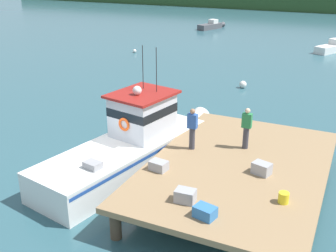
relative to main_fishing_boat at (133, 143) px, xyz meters
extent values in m
plane|color=#2D5660|center=(-0.31, -0.36, -1.01)|extent=(200.00, 200.00, 0.00)
cylinder|color=#4C3D2D|center=(1.89, -4.46, -0.51)|extent=(0.36, 0.36, 1.00)
cylinder|color=#4C3D2D|center=(1.89, 3.74, -0.51)|extent=(0.36, 0.36, 1.00)
cylinder|color=#4C3D2D|center=(7.09, 3.74, -0.51)|extent=(0.36, 0.36, 1.00)
cube|color=#937551|center=(4.49, -0.36, 0.09)|extent=(6.00, 9.00, 0.20)
cube|color=white|center=(-0.11, -0.55, -0.46)|extent=(4.03, 8.34, 1.10)
cone|color=white|center=(0.85, 4.25, -0.46)|extent=(1.43, 1.98, 1.10)
cube|color=#234C9E|center=(-0.11, -0.55, -0.01)|extent=(4.02, 8.18, 0.12)
cube|color=white|center=(-0.11, -0.55, 0.15)|extent=(4.07, 8.34, 0.12)
cube|color=silver|center=(0.12, 0.62, 0.99)|extent=(2.30, 2.53, 1.80)
cube|color=black|center=(0.12, 0.62, 1.31)|extent=(2.32, 2.55, 0.36)
cube|color=maroon|center=(0.12, 0.62, 1.94)|extent=(2.59, 2.87, 0.10)
sphere|color=white|center=(0.07, 0.33, 2.17)|extent=(0.36, 0.36, 0.36)
cylinder|color=black|center=(-0.12, 1.18, 2.89)|extent=(0.03, 0.03, 1.80)
cylinder|color=black|center=(0.57, 1.04, 2.89)|extent=(0.03, 0.03, 1.80)
cube|color=#939399|center=(-0.01, -2.82, 0.27)|extent=(0.67, 0.55, 0.36)
torus|color=orange|center=(-1.06, -3.22, 0.15)|extent=(0.66, 0.66, 0.12)
torus|color=#EA5119|center=(-0.10, -0.49, 0.99)|extent=(0.55, 0.20, 0.54)
cube|color=#3370B2|center=(4.56, -3.93, 0.36)|extent=(0.68, 0.56, 0.34)
cube|color=#9E9EA3|center=(2.11, -1.93, 0.36)|extent=(0.66, 0.52, 0.33)
cube|color=#9E9EA3|center=(5.40, -0.70, 0.40)|extent=(0.70, 0.59, 0.41)
cube|color=#9E9EA3|center=(3.74, -3.41, 0.39)|extent=(0.63, 0.48, 0.39)
cylinder|color=yellow|center=(6.43, -2.22, 0.36)|extent=(0.32, 0.32, 0.34)
cylinder|color=#383842|center=(2.50, 0.17, 0.62)|extent=(0.22, 0.22, 0.86)
cube|color=#2D56A8|center=(2.50, 0.17, 1.33)|extent=(0.36, 0.22, 0.56)
sphere|color=#9E7051|center=(2.50, 0.17, 1.72)|extent=(0.20, 0.20, 0.20)
cylinder|color=#383842|center=(4.34, 1.10, 0.62)|extent=(0.22, 0.22, 0.86)
cube|color=#287F47|center=(4.34, 1.10, 1.33)|extent=(0.36, 0.22, 0.56)
sphere|color=beige|center=(4.34, 1.10, 1.72)|extent=(0.20, 0.20, 0.20)
cube|color=white|center=(5.22, 27.45, -0.68)|extent=(2.71, 3.74, 0.66)
cube|color=silver|center=(5.51, 28.01, -0.10)|extent=(1.24, 1.23, 0.49)
cube|color=#4C4C51|center=(-9.43, 35.49, -0.69)|extent=(2.25, 3.63, 0.63)
cone|color=#4C4C51|center=(-8.67, 37.52, -0.69)|extent=(0.89, 1.03, 0.63)
cube|color=silver|center=(-9.22, 36.06, -0.14)|extent=(1.13, 1.12, 0.47)
sphere|color=silver|center=(1.03, 12.87, -0.77)|extent=(0.48, 0.48, 0.48)
sphere|color=silver|center=(-10.96, 19.56, -0.84)|extent=(0.33, 0.33, 0.33)
cube|color=#284723|center=(-0.31, 61.64, 0.19)|extent=(120.00, 8.00, 2.40)
camera|label=1|loc=(7.86, -13.45, 7.01)|focal=44.67mm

